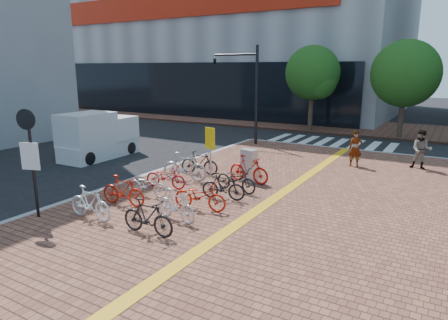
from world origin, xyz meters
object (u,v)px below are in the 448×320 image
Objects in this scene: pedestrian_a at (355,149)px; utility_box at (249,165)px; yellow_sign at (210,143)px; traffic_light_pole at (237,76)px; bike_3 at (166,177)px; notice_sign at (30,150)px; bike_7 at (176,205)px; bike_9 at (223,186)px; bike_2 at (147,185)px; bike_4 at (185,167)px; bike_10 at (236,179)px; bike_0 at (90,203)px; pedestrian_b at (421,150)px; bike_1 at (123,191)px; box_truck at (98,136)px; bike_6 at (148,217)px; bike_8 at (200,196)px; bike_5 at (199,163)px; bike_11 at (249,169)px.

utility_box is (-3.05, -4.65, -0.18)m from pedestrian_a.
traffic_light_pole is (-2.82, 7.43, 2.50)m from yellow_sign.
notice_sign is (-1.46, -4.36, 1.63)m from bike_3.
bike_9 is at bearing 6.24° from bike_7.
bike_3 is 4.88m from notice_sign.
bike_4 reaches higher than bike_2.
pedestrian_a reaches higher than bike_10.
bike_0 is 0.96× the size of pedestrian_b.
bike_1 reaches higher than bike_7.
yellow_sign is at bearing -4.16° from box_truck.
yellow_sign reaches higher than bike_4.
pedestrian_b reaches higher than bike_10.
bike_0 is at bearing 134.73° from bike_9.
bike_1 is 1.02× the size of bike_3.
pedestrian_b is at bearing -27.82° from bike_6.
bike_3 is 1.05× the size of bike_9.
pedestrian_a reaches higher than bike_8.
pedestrian_b is (7.89, 9.14, 0.45)m from bike_2.
bike_5 is at bearing -175.38° from yellow_sign.
bike_9 is at bearing -167.87° from bike_10.
bike_4 reaches higher than bike_5.
bike_11 reaches higher than bike_9.
bike_9 is (2.54, -2.33, -0.03)m from bike_5.
traffic_light_pole is at bearing 4.93° from bike_4.
bike_5 is at bearing 24.48° from bike_8.
bike_1 is 1.02× the size of pedestrian_a.
bike_0 is 2.22m from bike_6.
bike_7 is 0.96× the size of pedestrian_a.
box_truck reaches higher than bike_4.
bike_0 is at bearing 164.96° from bike_11.
bike_1 is 0.51× the size of notice_sign.
bike_2 is at bearing 169.83° from bike_5.
bike_1 reaches higher than bike_9.
bike_7 reaches higher than bike_8.
traffic_light_pole is at bearing 10.55° from bike_0.
bike_8 is (2.37, -0.22, 0.04)m from bike_2.
bike_1 is at bearing -141.97° from pedestrian_a.
bike_6 is 0.93× the size of bike_11.
utility_box is 0.31× the size of box_truck.
bike_2 is at bearing 64.60° from notice_sign.
utility_box reaches higher than bike_10.
traffic_light_pole reaches higher than bike_3.
bike_7 is 0.88× the size of bike_11.
bike_2 is 4.03m from bike_11.
bike_11 is at bearing -143.79° from pedestrian_a.
bike_2 is 0.49× the size of notice_sign.
bike_8 is 8.89m from pedestrian_a.
box_truck is at bearing 92.42° from bike_11.
box_truck reaches higher than utility_box.
bike_6 is 1.01× the size of pedestrian_a.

